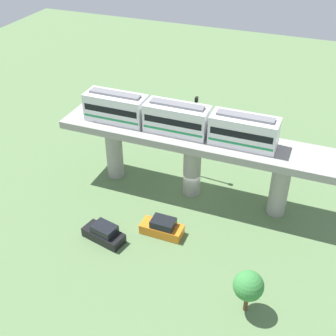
{
  "coord_description": "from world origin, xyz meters",
  "views": [
    {
      "loc": [
        37.48,
        11.87,
        30.19
      ],
      "look_at": [
        2.5,
        -1.81,
        4.46
      ],
      "focal_mm": 47.17,
      "sensor_mm": 36.0,
      "label": 1
    }
  ],
  "objects_px": {
    "tree_near_viaduct": "(248,286)",
    "signal_post": "(195,134)",
    "parked_car_orange": "(162,227)",
    "parked_car_black": "(104,234)",
    "train": "(177,119)"
  },
  "relations": [
    {
      "from": "signal_post",
      "to": "parked_car_black",
      "type": "bearing_deg",
      "value": -18.75
    },
    {
      "from": "parked_car_orange",
      "to": "signal_post",
      "type": "distance_m",
      "value": 11.77
    },
    {
      "from": "parked_car_orange",
      "to": "tree_near_viaduct",
      "type": "distance_m",
      "value": 11.69
    },
    {
      "from": "train",
      "to": "tree_near_viaduct",
      "type": "relative_size",
      "value": 4.97
    },
    {
      "from": "parked_car_black",
      "to": "parked_car_orange",
      "type": "relative_size",
      "value": 1.07
    },
    {
      "from": "parked_car_black",
      "to": "parked_car_orange",
      "type": "distance_m",
      "value": 5.73
    },
    {
      "from": "parked_car_orange",
      "to": "parked_car_black",
      "type": "bearing_deg",
      "value": -59.58
    },
    {
      "from": "parked_car_black",
      "to": "signal_post",
      "type": "bearing_deg",
      "value": 173.66
    },
    {
      "from": "tree_near_viaduct",
      "to": "signal_post",
      "type": "relative_size",
      "value": 0.41
    },
    {
      "from": "tree_near_viaduct",
      "to": "signal_post",
      "type": "xyz_separation_m",
      "value": [
        -16.77,
        -10.13,
        2.68
      ]
    },
    {
      "from": "train",
      "to": "parked_car_black",
      "type": "relative_size",
      "value": 4.57
    },
    {
      "from": "train",
      "to": "parked_car_orange",
      "type": "xyz_separation_m",
      "value": [
        7.34,
        1.28,
        -8.22
      ]
    },
    {
      "from": "parked_car_black",
      "to": "train",
      "type": "bearing_deg",
      "value": 172.62
    },
    {
      "from": "parked_car_black",
      "to": "signal_post",
      "type": "distance_m",
      "value": 15.16
    },
    {
      "from": "train",
      "to": "tree_near_viaduct",
      "type": "distance_m",
      "value": 18.4
    }
  ]
}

